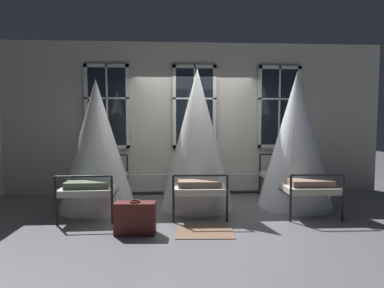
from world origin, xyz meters
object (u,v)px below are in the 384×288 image
Objects in this scene: cot_third at (296,141)px; suitcase_dark at (135,218)px; cot_second at (197,140)px; cot_first at (97,146)px.

cot_third reaches higher than suitcase_dark.
cot_third is at bearing -90.93° from cot_second.
cot_first is 1.83m from suitcase_dark.
cot_third is at bearing 27.92° from suitcase_dark.
cot_third is 3.18m from suitcase_dark.
suitcase_dark is (0.84, -1.35, -0.89)m from cot_first.
cot_third reaches higher than cot_first.
cot_third is (1.80, -0.06, -0.02)m from cot_second.
cot_first is 1.79m from cot_second.
cot_first reaches higher than suitcase_dark.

